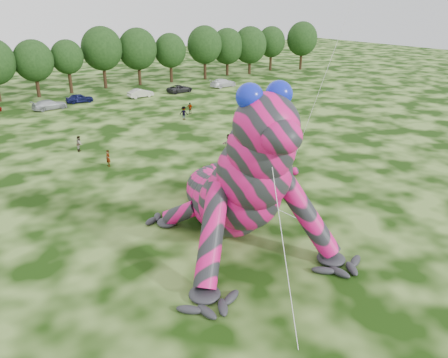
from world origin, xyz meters
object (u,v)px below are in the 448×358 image
tree_8 (35,69)px  car_6 (180,89)px  tree_9 (68,67)px  car_4 (79,98)px  spectator_2 (184,113)px  tree_11 (138,57)px  spectator_0 (108,158)px  inflatable_gecko (222,153)px  spectator_5 (229,143)px  car_3 (50,105)px  tree_12 (170,58)px  tree_16 (271,48)px  tree_17 (302,46)px  car_5 (140,93)px  tree_14 (227,52)px  car_7 (223,83)px  tree_15 (250,50)px  tree_13 (205,53)px  spectator_3 (190,108)px  spectator_1 (79,144)px  tree_10 (103,58)px

tree_8 → car_6: size_ratio=1.98×
tree_9 → car_4: size_ratio=2.16×
spectator_2 → tree_11: bearing=-64.5°
tree_11 → spectator_0: 43.20m
inflatable_gecko → car_6: inflatable_gecko is taller
car_6 → spectator_5: (-10.41, -30.44, 0.30)m
tree_11 → car_3: 22.24m
inflatable_gecko → car_6: size_ratio=4.76×
tree_12 → car_4: (-19.98, -8.66, -3.80)m
tree_16 → tree_17: bearing=-22.6°
car_4 → car_5: size_ratio=0.97×
car_6 → spectator_2: spectator_2 is taller
car_3 → car_4: size_ratio=1.19×
tree_17 → car_5: 43.76m
tree_14 → car_7: size_ratio=1.83×
tree_12 → tree_16: 25.49m
tree_15 → car_5: 31.10m
car_6 → tree_11: bearing=6.0°
car_3 → tree_12: bearing=-75.2°
inflatable_gecko → tree_13: (30.37, 53.02, -0.31)m
tree_14 → spectator_2: bearing=-132.4°
inflatable_gecko → tree_14: inflatable_gecko is taller
car_3 → spectator_5: (11.01, -29.52, 0.23)m
inflatable_gecko → spectator_2: bearing=75.2°
tree_9 → car_3: (-5.92, -10.48, -3.64)m
tree_17 → spectator_3: 47.45m
tree_15 → spectator_3: size_ratio=6.20×
tree_9 → tree_17: tree_17 is taller
inflatable_gecko → tree_9: 53.42m
car_5 → spectator_5: spectator_5 is taller
tree_8 → tree_15: bearing=1.1°
tree_11 → tree_14: (19.68, 0.53, -0.33)m
tree_8 → spectator_0: (-1.52, -37.09, -3.68)m
tree_13 → car_5: (-17.76, -9.49, -4.38)m
tree_13 → car_6: (-10.56, -9.34, -4.44)m
tree_14 → spectator_2: 37.31m
inflatable_gecko → car_3: inflatable_gecko is taller
car_7 → tree_11: bearing=40.4°
tree_14 → tree_16: 12.01m
tree_9 → spectator_0: 38.23m
car_3 → spectator_1: spectator_1 is taller
tree_12 → car_6: bearing=-109.1°
tree_16 → tree_17: tree_17 is taller
tree_14 → car_5: (-24.09, -11.09, -4.02)m
car_3 → spectator_3: (15.52, -13.18, 0.08)m
spectator_5 → car_6: bearing=-133.3°
tree_10 → inflatable_gecko: bearing=-101.0°
spectator_5 → tree_12: bearing=-133.4°
spectator_2 → car_5: bearing=-56.5°
tree_8 → spectator_3: size_ratio=5.76×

